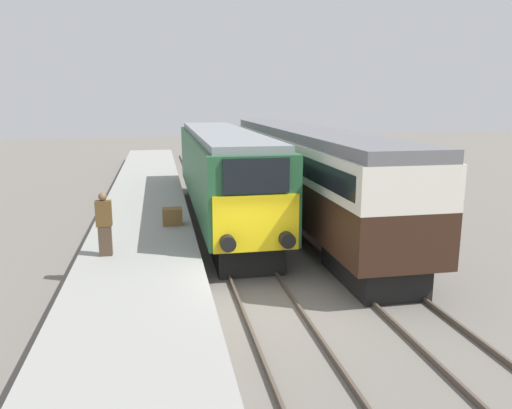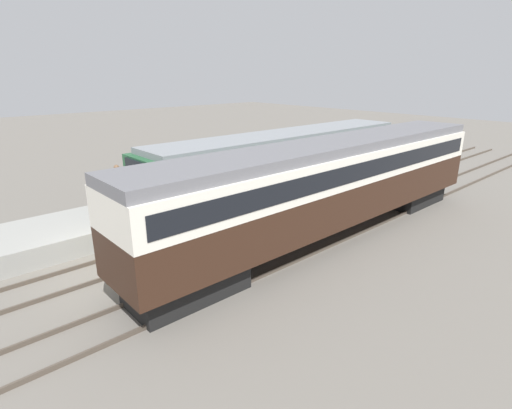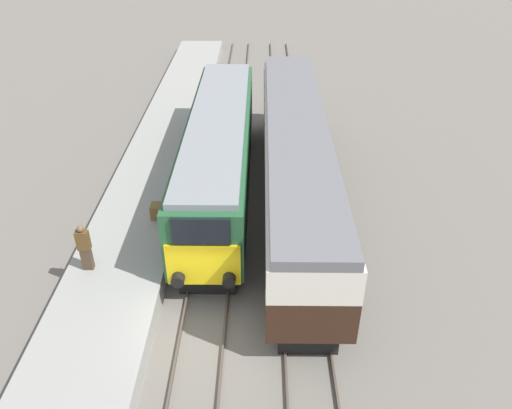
{
  "view_description": "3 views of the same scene",
  "coord_description": "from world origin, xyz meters",
  "px_view_note": "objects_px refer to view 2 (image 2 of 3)",
  "views": [
    {
      "loc": [
        -2.63,
        -11.73,
        5.29
      ],
      "look_at": [
        0.0,
        1.73,
        2.36
      ],
      "focal_mm": 35.0,
      "sensor_mm": 36.0,
      "label": 1
    },
    {
      "loc": [
        12.96,
        -4.38,
        6.62
      ],
      "look_at": [
        1.7,
        5.73,
        1.6
      ],
      "focal_mm": 28.0,
      "sensor_mm": 36.0,
      "label": 2
    },
    {
      "loc": [
        1.89,
        -11.03,
        12.48
      ],
      "look_at": [
        1.7,
        5.73,
        1.6
      ],
      "focal_mm": 35.0,
      "sensor_mm": 36.0,
      "label": 3
    }
  ],
  "objects_px": {
    "locomotive": "(286,169)",
    "luggage_crate": "(203,194)",
    "passenger_carriage": "(332,180)",
    "person_on_platform": "(118,185)"
  },
  "relations": [
    {
      "from": "passenger_carriage",
      "to": "person_on_platform",
      "type": "bearing_deg",
      "value": -143.36
    },
    {
      "from": "locomotive",
      "to": "luggage_crate",
      "type": "xyz_separation_m",
      "value": [
        -2.25,
        -3.27,
        -1.09
      ]
    },
    {
      "from": "locomotive",
      "to": "person_on_platform",
      "type": "xyz_separation_m",
      "value": [
        -4.24,
        -6.53,
        -0.46
      ]
    },
    {
      "from": "locomotive",
      "to": "luggage_crate",
      "type": "height_order",
      "value": "locomotive"
    },
    {
      "from": "locomotive",
      "to": "passenger_carriage",
      "type": "height_order",
      "value": "passenger_carriage"
    },
    {
      "from": "locomotive",
      "to": "luggage_crate",
      "type": "distance_m",
      "value": 4.11
    },
    {
      "from": "passenger_carriage",
      "to": "luggage_crate",
      "type": "distance_m",
      "value": 6.29
    },
    {
      "from": "passenger_carriage",
      "to": "luggage_crate",
      "type": "bearing_deg",
      "value": -156.76
    },
    {
      "from": "luggage_crate",
      "to": "passenger_carriage",
      "type": "bearing_deg",
      "value": 23.24
    },
    {
      "from": "locomotive",
      "to": "passenger_carriage",
      "type": "bearing_deg",
      "value": -13.92
    }
  ]
}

